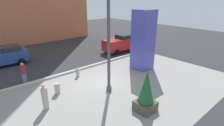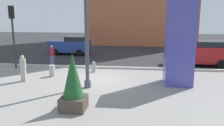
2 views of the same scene
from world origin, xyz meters
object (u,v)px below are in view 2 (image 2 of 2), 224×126
Objects in this scene: pedestrian_by_curb at (52,54)px; potted_plant_near_left at (73,84)px; pedestrian_on_sidewalk at (23,67)px; concrete_bollard at (52,71)px; fire_hydrant at (94,67)px; art_pillar_blue at (179,40)px; lamp_post at (86,26)px; car_far_lane at (71,45)px; traffic_light_far_side at (13,27)px; car_passing_lane at (201,53)px.

potted_plant_near_left is at bearing -63.77° from pedestrian_by_curb.
pedestrian_on_sidewalk is at bearing -92.01° from pedestrian_by_curb.
fire_hydrant is at bearing 31.36° from concrete_bollard.
art_pillar_blue is 6.17m from fire_hydrant.
potted_plant_near_left is (0.08, -3.06, -2.24)m from lamp_post.
pedestrian_by_curb is at bearing 110.49° from concrete_bollard.
car_far_lane is at bearing 98.47° from concrete_bollard.
traffic_light_far_side is at bearing 148.11° from lamp_post.
potted_plant_near_left is 5.87m from concrete_bollard.
potted_plant_near_left is 12.15m from car_passing_lane.
potted_plant_near_left is at bearing -72.99° from car_far_lane.
traffic_light_far_side is (-5.96, 0.42, 2.70)m from fire_hydrant.
car_passing_lane reaches higher than fire_hydrant.
car_passing_lane reaches higher than concrete_bollard.
concrete_bollard is at bearing -81.53° from car_far_lane.
car_far_lane reaches higher than concrete_bollard.
car_far_lane is (2.28, 6.44, -2.18)m from traffic_light_far_side.
art_pillar_blue reaches higher than car_far_lane.
car_far_lane is at bearing 89.67° from pedestrian_on_sidewalk.
concrete_bollard is at bearing -69.51° from pedestrian_by_curb.
art_pillar_blue is 9.83m from pedestrian_by_curb.
lamp_post reaches higher than potted_plant_near_left.
car_far_lane reaches higher than pedestrian_on_sidewalk.
lamp_post is 2.83× the size of potted_plant_near_left.
potted_plant_near_left is at bearing -47.54° from traffic_light_far_side.
car_passing_lane is (7.85, 3.05, 0.60)m from fire_hydrant.
pedestrian_on_sidewalk is at bearing -135.86° from concrete_bollard.
fire_hydrant is (-0.42, 6.56, -0.75)m from potted_plant_near_left.
concrete_bollard is at bearing 44.14° from pedestrian_on_sidewalk.
pedestrian_on_sidewalk is (-4.08, 0.76, -2.48)m from lamp_post.
traffic_light_far_side is (-6.39, 6.98, 1.94)m from potted_plant_near_left.
potted_plant_near_left is (-4.91, -4.38, -1.45)m from art_pillar_blue.
pedestrian_by_curb is at bearing 157.11° from art_pillar_blue.
concrete_bollard is at bearing 119.45° from potted_plant_near_left.
pedestrian_by_curb is at bearing 116.23° from potted_plant_near_left.
lamp_post is at bearing -52.32° from pedestrian_by_curb.
car_far_lane is at bearing 107.01° from potted_plant_near_left.
lamp_post is 4.83m from pedestrian_on_sidewalk.
fire_hydrant is at bearing -4.01° from traffic_light_far_side.
lamp_post is at bearing -35.95° from concrete_bollard.
potted_plant_near_left is at bearing -88.42° from lamp_post.
car_far_lane is at bearing 91.04° from pedestrian_by_curb.
art_pillar_blue is 11.60m from traffic_light_far_side.
traffic_light_far_side reaches higher than pedestrian_by_curb.
car_far_lane is 9.61m from pedestrian_on_sidewalk.
potted_plant_near_left reaches higher than car_passing_lane.
art_pillar_blue is 8.11m from concrete_bollard.
pedestrian_by_curb is at bearing 127.68° from lamp_post.
concrete_bollard is at bearing -156.22° from car_passing_lane.
pedestrian_by_curb is (-8.92, 3.77, -1.68)m from art_pillar_blue.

